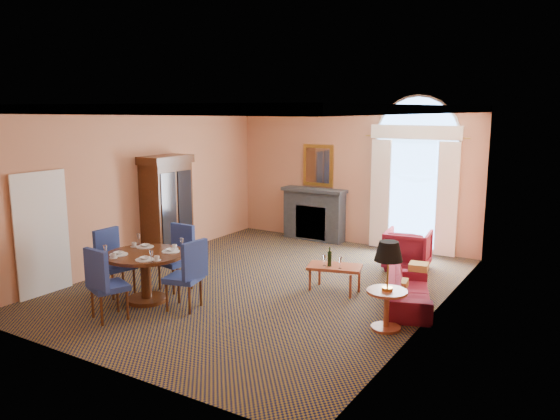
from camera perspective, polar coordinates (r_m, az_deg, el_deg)
The scene contains 12 objects.
ground at distance 10.01m, azimuth -1.51°, elevation -7.78°, with size 7.50×7.50×0.00m, color black.
room_envelope at distance 10.10m, azimuth 0.38°, elevation 6.92°, with size 6.04×7.52×3.45m.
armoire at distance 11.69m, azimuth -11.73°, elevation 0.03°, with size 0.63×1.12×2.20m.
dining_table at distance 9.27m, azimuth -13.87°, elevation -5.70°, with size 1.31×1.31×1.02m.
dining_chair_north at distance 9.83m, azimuth -10.52°, elevation -4.38°, with size 0.58×0.58×1.13m.
dining_chair_south at distance 8.58m, azimuth -18.00°, elevation -6.95°, with size 0.65×0.65×1.13m.
dining_chair_east at distance 8.73m, azimuth -9.50°, elevation -6.26°, with size 0.61×0.61×1.13m.
dining_chair_west at distance 9.79m, azimuth -17.13°, elevation -4.74°, with size 0.61×0.61×1.13m.
sofa at distance 9.15m, azimuth 13.22°, elevation -8.16°, with size 1.77×0.69×0.52m, color maroon.
armchair at distance 11.13m, azimuth 13.19°, elevation -4.05°, with size 0.85×0.87×0.79m, color maroon.
coffee_table at distance 9.57m, azimuth 5.68°, elevation -6.00°, with size 1.02×0.74×0.80m.
side_table at distance 7.97m, azimuth 11.20°, elevation -6.56°, with size 0.59×0.59×1.28m.
Camera 1 is at (5.21, -7.95, 3.15)m, focal length 35.00 mm.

